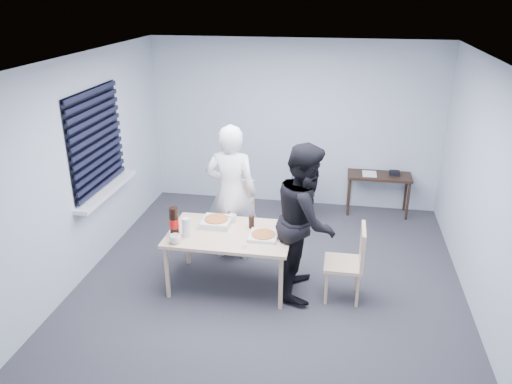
% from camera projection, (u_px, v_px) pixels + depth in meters
% --- Properties ---
extents(room, '(5.00, 5.00, 5.00)m').
position_uv_depth(room, '(99.00, 148.00, 6.13)').
color(room, '#323136').
rests_on(room, ground).
extents(dining_table, '(1.40, 0.89, 0.68)m').
position_uv_depth(dining_table, '(230.00, 237.00, 5.72)').
color(dining_table, beige).
rests_on(dining_table, ground).
extents(chair_far, '(0.42, 0.42, 0.89)m').
position_uv_depth(chair_far, '(238.00, 208.00, 6.74)').
color(chair_far, beige).
rests_on(chair_far, ground).
extents(chair_right, '(0.42, 0.42, 0.89)m').
position_uv_depth(chair_right, '(352.00, 258.00, 5.49)').
color(chair_right, beige).
rests_on(chair_right, ground).
extents(person_white, '(0.65, 0.42, 1.77)m').
position_uv_depth(person_white, '(231.00, 193.00, 6.26)').
color(person_white, white).
rests_on(person_white, ground).
extents(person_black, '(0.47, 0.86, 1.77)m').
position_uv_depth(person_black, '(306.00, 220.00, 5.53)').
color(person_black, black).
rests_on(person_black, ground).
extents(side_table, '(0.96, 0.43, 0.64)m').
position_uv_depth(side_table, '(379.00, 179.00, 7.61)').
color(side_table, black).
rests_on(side_table, ground).
extents(stool, '(0.38, 0.38, 0.52)m').
position_uv_depth(stool, '(302.00, 196.00, 7.40)').
color(stool, black).
rests_on(stool, ground).
extents(backpack, '(0.32, 0.23, 0.45)m').
position_uv_depth(backpack, '(303.00, 175.00, 7.26)').
color(backpack, slate).
rests_on(backpack, stool).
extents(pizza_box_a, '(0.33, 0.33, 0.08)m').
position_uv_depth(pizza_box_a, '(216.00, 222.00, 5.87)').
color(pizza_box_a, silver).
rests_on(pizza_box_a, dining_table).
extents(pizza_box_b, '(0.32, 0.32, 0.04)m').
position_uv_depth(pizza_box_b, '(263.00, 235.00, 5.58)').
color(pizza_box_b, silver).
rests_on(pizza_box_b, dining_table).
extents(mug_a, '(0.17, 0.17, 0.10)m').
position_uv_depth(mug_a, '(175.00, 239.00, 5.45)').
color(mug_a, white).
rests_on(mug_a, dining_table).
extents(mug_b, '(0.10, 0.10, 0.09)m').
position_uv_depth(mug_b, '(232.00, 218.00, 5.94)').
color(mug_b, white).
rests_on(mug_b, dining_table).
extents(cola_glass, '(0.07, 0.07, 0.14)m').
position_uv_depth(cola_glass, '(252.00, 222.00, 5.78)').
color(cola_glass, black).
rests_on(cola_glass, dining_table).
extents(soda_bottle, '(0.11, 0.11, 0.33)m').
position_uv_depth(soda_bottle, '(174.00, 222.00, 5.58)').
color(soda_bottle, black).
rests_on(soda_bottle, dining_table).
extents(plastic_cups, '(0.09, 0.09, 0.22)m').
position_uv_depth(plastic_cups, '(186.00, 227.00, 5.58)').
color(plastic_cups, silver).
rests_on(plastic_cups, dining_table).
extents(rubber_band, '(0.06, 0.06, 0.00)m').
position_uv_depth(rubber_band, '(244.00, 247.00, 5.38)').
color(rubber_band, red).
rests_on(rubber_band, dining_table).
extents(papers, '(0.24, 0.31, 0.00)m').
position_uv_depth(papers, '(369.00, 174.00, 7.60)').
color(papers, white).
rests_on(papers, side_table).
extents(black_box, '(0.18, 0.15, 0.07)m').
position_uv_depth(black_box, '(395.00, 173.00, 7.55)').
color(black_box, black).
rests_on(black_box, side_table).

